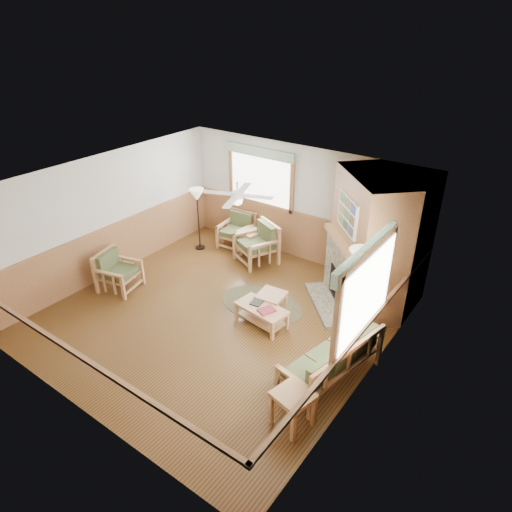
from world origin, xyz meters
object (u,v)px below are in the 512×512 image
Objects in this scene: sofa at (331,359)px; coffee_table at (261,316)px; end_table_sofa at (293,409)px; end_table_chairs at (250,241)px; floor_lamp_left at (198,219)px; armchair_left at (119,272)px; armchair_back_left at (236,231)px; armchair_back_right at (256,244)px; footstool at (271,303)px; floor_lamp_right at (356,297)px.

sofa is 1.80× the size of coffee_table.
end_table_sofa is (0.00, -1.13, -0.12)m from sofa.
coffee_table is at bearing -49.18° from end_table_chairs.
floor_lamp_left is (-3.05, 1.66, 0.59)m from coffee_table.
armchair_left is 1.43× the size of end_table_sofa.
armchair_left is 1.43× the size of end_table_chairs.
armchair_back_left is 0.98m from floor_lamp_left.
armchair_back_right is at bearing -45.95° from armchair_left.
armchair_back_left is 0.93m from armchair_back_right.
armchair_back_right is 2.10m from footstool.
armchair_back_right reaches higher than coffee_table.
end_table_chairs is (1.25, 2.95, -0.12)m from armchair_left.
floor_lamp_left reaches higher than armchair_back_right.
end_table_sofa is 2.74m from footstool.
armchair_left reaches higher than end_table_chairs.
end_table_chairs is at bearing 133.14° from end_table_sofa.
armchair_back_left is 1.46× the size of end_table_sofa.
floor_lamp_right is (3.95, -1.69, 0.50)m from armchair_back_left.
floor_lamp_right reaches higher than footstool.
armchair_back_right reaches higher than armchair_left.
armchair_left reaches higher than coffee_table.
floor_lamp_right reaches higher than armchair_back_left.
floor_lamp_right reaches higher than armchair_left.
coffee_table is (3.16, 0.73, -0.22)m from armchair_left.
floor_lamp_left reaches higher than armchair_left.
sofa is 0.96× the size of floor_lamp_right.
end_table_chairs is (0.46, -0.05, -0.13)m from armchair_back_left.
floor_lamp_right reaches higher than armchair_back_right.
end_table_chairs is at bearing 135.83° from footstool.
floor_lamp_left is 0.85× the size of floor_lamp_right.
sofa is at bearing -12.55° from armchair_back_right.
coffee_table is at bearing -28.51° from floor_lamp_left.
end_table_chairs is 0.37× the size of floor_lamp_left.
armchair_left reaches higher than sofa.
sofa is at bearing -9.99° from coffee_table.
footstool is 0.32× the size of floor_lamp_left.
armchair_back_left reaches higher than end_table_sofa.
sofa is 4.56m from end_table_chairs.
armchair_back_right is 2.46m from coffee_table.
coffee_table is (2.37, -2.27, -0.23)m from armchair_back_left.
floor_lamp_left reaches higher than coffee_table.
end_table_chairs is 5.31m from end_table_sofa.
armchair_back_left is at bearing 143.57° from coffee_table.
sofa is 2.14× the size of armchair_left.
coffee_table is (-1.72, 0.54, -0.21)m from sofa.
floor_lamp_left is (0.11, 2.39, 0.37)m from armchair_left.
coffee_table is at bearing 135.97° from end_table_sofa.
coffee_table is at bearing -49.45° from armchair_back_left.
armchair_back_left is at bearing -112.96° from sofa.
coffee_table is at bearing -91.11° from armchair_left.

